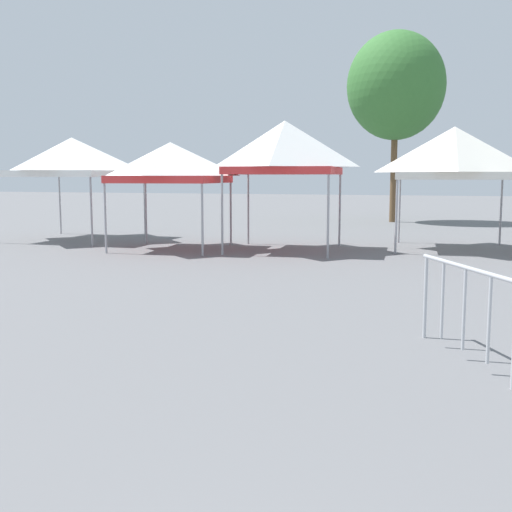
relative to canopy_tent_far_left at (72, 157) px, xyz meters
The scene contains 6 objects.
canopy_tent_far_left is the anchor object (origin of this frame).
canopy_tent_behind_left 4.44m from the canopy_tent_far_left, 19.44° to the right, with size 3.07×3.07×2.99m.
canopy_tent_behind_right 7.36m from the canopy_tent_far_left, ahead, with size 3.12×3.12×3.55m.
canopy_tent_far_right 11.75m from the canopy_tent_far_left, ahead, with size 3.28×3.28×3.41m.
tree_behind_tents_center 14.85m from the canopy_tent_far_left, 51.22° to the left, with size 4.30×4.30×8.37m.
crowd_barrier_mid_lot 15.99m from the canopy_tent_far_left, 40.90° to the right, with size 1.01×1.89×1.08m.
Camera 1 is at (1.32, -0.13, 2.05)m, focal length 44.11 mm.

